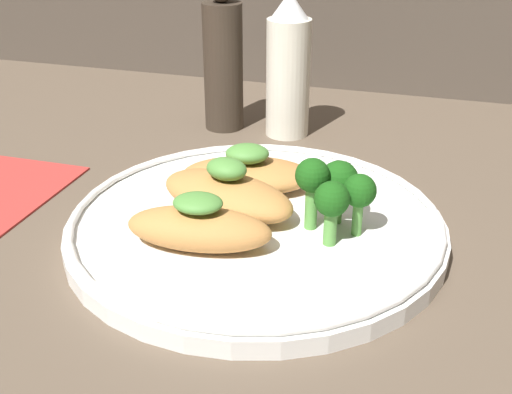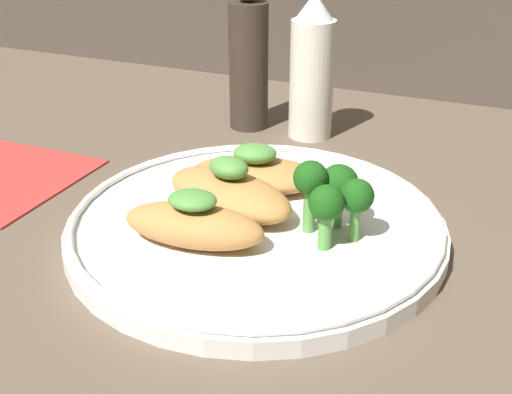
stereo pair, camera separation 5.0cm
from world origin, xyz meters
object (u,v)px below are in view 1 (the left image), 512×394
object	(u,v)px
broccoli_bunch	(335,189)
pepper_grinder	(223,61)
plate	(256,224)
sauce_bottle	(288,69)

from	to	relation	value
broccoli_bunch	pepper_grinder	xyz separation A→B (cm)	(-16.65, 22.59, 2.55)
plate	sauce_bottle	world-z (taller)	sauce_bottle
plate	broccoli_bunch	world-z (taller)	broccoli_bunch
broccoli_bunch	sauce_bottle	bearing A→B (deg)	112.46
sauce_bottle	pepper_grinder	xyz separation A→B (cm)	(-7.31, -0.00, 0.24)
sauce_bottle	pepper_grinder	bearing A→B (deg)	-180.00
sauce_bottle	pepper_grinder	size ratio (longest dim) A/B	0.92
sauce_bottle	pepper_grinder	distance (cm)	7.32
plate	sauce_bottle	size ratio (longest dim) A/B	1.95
broccoli_bunch	sauce_bottle	xyz separation A→B (cm)	(-9.34, 22.59, 2.31)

